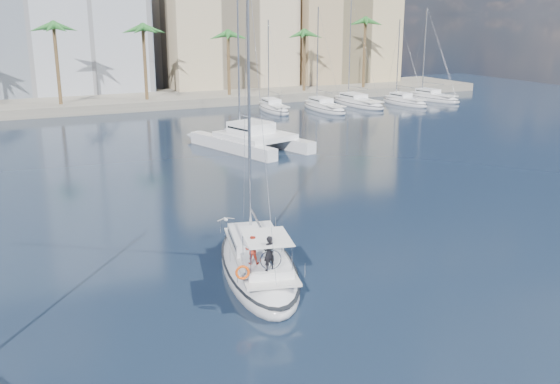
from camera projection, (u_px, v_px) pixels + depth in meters
ground at (300, 256)px, 32.94m from camera, size 160.00×160.00×0.00m
quay at (99, 103)px, 85.85m from camera, size 120.00×14.00×1.20m
building_beige at (225, 29)px, 100.11m from camera, size 20.00×14.00×20.00m
building_tan_right at (339, 34)px, 106.83m from camera, size 18.00×12.00×18.00m
palm_centre at (99, 31)px, 79.71m from camera, size 3.60×3.60×12.30m
palm_right at (330, 28)px, 93.64m from camera, size 3.60×3.60×12.30m
main_sloop at (258, 265)px, 30.43m from camera, size 5.80×11.20×15.89m
catamaran at (252, 136)px, 59.14m from camera, size 8.92×12.92×17.16m
seagull at (226, 219)px, 35.34m from camera, size 1.04×0.45×0.19m
moored_yacht_a at (274, 111)px, 82.02m from camera, size 3.37×9.52×11.90m
moored_yacht_b at (324, 110)px, 82.94m from camera, size 3.32×10.83×13.72m
moored_yacht_c at (358, 106)px, 87.35m from camera, size 3.98×12.33×15.54m
moored_yacht_d at (404, 105)px, 88.27m from camera, size 3.52×9.55×11.90m
moored_yacht_e at (432, 100)px, 92.67m from camera, size 4.61×11.11×13.72m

